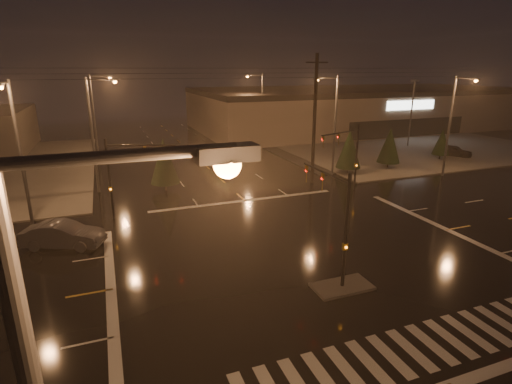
# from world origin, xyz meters

# --- Properties ---
(ground) EXTENTS (140.00, 140.00, 0.00)m
(ground) POSITION_xyz_m (0.00, 0.00, 0.00)
(ground) COLOR black
(ground) RESTS_ON ground
(sidewalk_ne) EXTENTS (36.00, 36.00, 0.12)m
(sidewalk_ne) POSITION_xyz_m (30.00, 30.00, 0.06)
(sidewalk_ne) COLOR #4B4843
(sidewalk_ne) RESTS_ON ground
(median_island) EXTENTS (3.00, 1.60, 0.15)m
(median_island) POSITION_xyz_m (0.00, -4.00, 0.07)
(median_island) COLOR #4B4843
(median_island) RESTS_ON ground
(crosswalk) EXTENTS (15.00, 2.60, 0.01)m
(crosswalk) POSITION_xyz_m (0.00, -9.00, 0.01)
(crosswalk) COLOR beige
(crosswalk) RESTS_ON ground
(stop_bar_far) EXTENTS (16.00, 0.50, 0.01)m
(stop_bar_far) POSITION_xyz_m (0.00, 11.00, 0.01)
(stop_bar_far) COLOR beige
(stop_bar_far) RESTS_ON ground
(parking_lot) EXTENTS (50.00, 24.00, 0.08)m
(parking_lot) POSITION_xyz_m (35.00, 28.00, 0.04)
(parking_lot) COLOR black
(parking_lot) RESTS_ON ground
(retail_building) EXTENTS (60.20, 28.30, 7.20)m
(retail_building) POSITION_xyz_m (35.00, 45.99, 3.84)
(retail_building) COLOR #706350
(retail_building) RESTS_ON ground
(signal_mast_median) EXTENTS (0.25, 4.59, 6.00)m
(signal_mast_median) POSITION_xyz_m (0.00, -3.07, 3.75)
(signal_mast_median) COLOR black
(signal_mast_median) RESTS_ON ground
(signal_mast_ne) EXTENTS (4.84, 1.86, 6.00)m
(signal_mast_ne) POSITION_xyz_m (9.50, 10.14, 3.79)
(signal_mast_ne) COLOR black
(signal_mast_ne) RESTS_ON ground
(signal_mast_nw) EXTENTS (4.84, 1.86, 6.00)m
(signal_mast_nw) POSITION_xyz_m (-9.50, 10.14, 3.79)
(signal_mast_nw) COLOR black
(signal_mast_nw) RESTS_ON ground
(streetlight_1) EXTENTS (2.77, 0.32, 10.00)m
(streetlight_1) POSITION_xyz_m (-11.18, 18.00, 5.80)
(streetlight_1) COLOR #38383A
(streetlight_1) RESTS_ON ground
(streetlight_2) EXTENTS (2.77, 0.32, 10.00)m
(streetlight_2) POSITION_xyz_m (-11.18, 34.00, 5.80)
(streetlight_2) COLOR #38383A
(streetlight_2) RESTS_ON ground
(streetlight_3) EXTENTS (2.77, 0.32, 10.00)m
(streetlight_3) POSITION_xyz_m (11.18, 16.00, 5.80)
(streetlight_3) COLOR #38383A
(streetlight_3) RESTS_ON ground
(streetlight_4) EXTENTS (2.77, 0.32, 10.00)m
(streetlight_4) POSITION_xyz_m (11.18, 36.00, 5.80)
(streetlight_4) COLOR #38383A
(streetlight_4) RESTS_ON ground
(streetlight_5) EXTENTS (0.32, 2.77, 10.00)m
(streetlight_5) POSITION_xyz_m (-16.00, 11.18, 5.80)
(streetlight_5) COLOR #38383A
(streetlight_5) RESTS_ON ground
(streetlight_6) EXTENTS (0.32, 2.77, 10.00)m
(streetlight_6) POSITION_xyz_m (22.00, 11.18, 5.80)
(streetlight_6) COLOR #38383A
(streetlight_6) RESTS_ON ground
(utility_pole_1) EXTENTS (2.20, 0.32, 12.00)m
(utility_pole_1) POSITION_xyz_m (8.00, 14.00, 6.13)
(utility_pole_1) COLOR black
(utility_pole_1) RESTS_ON ground
(conifer_0) EXTENTS (2.59, 2.59, 4.74)m
(conifer_0) POSITION_xyz_m (13.15, 15.65, 2.72)
(conifer_0) COLOR black
(conifer_0) RESTS_ON ground
(conifer_1) EXTENTS (2.48, 2.48, 4.57)m
(conifer_1) POSITION_xyz_m (18.70, 16.16, 2.63)
(conifer_1) COLOR black
(conifer_1) RESTS_ON ground
(conifer_2) EXTENTS (2.02, 2.02, 3.85)m
(conifer_2) POSITION_xyz_m (27.35, 17.36, 2.27)
(conifer_2) COLOR black
(conifer_2) RESTS_ON ground
(conifer_3) EXTENTS (2.62, 2.62, 4.79)m
(conifer_3) POSITION_xyz_m (-5.75, 16.45, 2.75)
(conifer_3) COLOR black
(conifer_3) RESTS_ON ground
(car_parked) EXTENTS (3.70, 4.46, 1.44)m
(car_parked) POSITION_xyz_m (30.61, 18.36, 0.72)
(car_parked) COLOR black
(car_parked) RESTS_ON ground
(car_crossing) EXTENTS (5.15, 3.43, 1.61)m
(car_crossing) POSITION_xyz_m (-13.55, 6.40, 0.80)
(car_crossing) COLOR #54555B
(car_crossing) RESTS_ON ground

